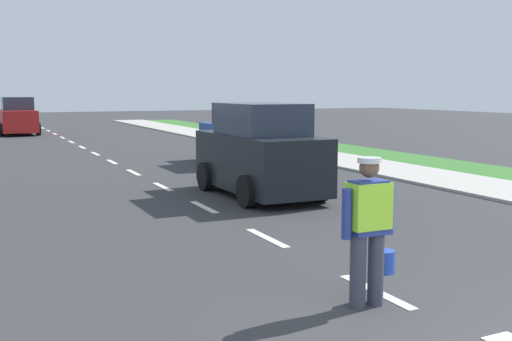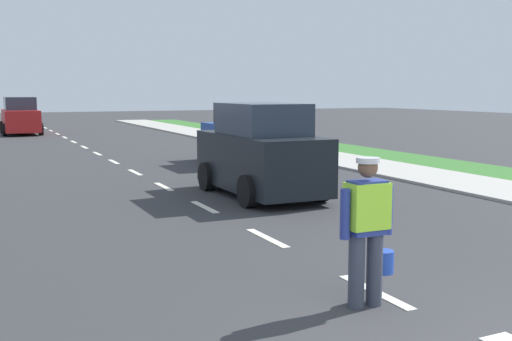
{
  "view_description": "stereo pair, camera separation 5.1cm",
  "coord_description": "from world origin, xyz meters",
  "px_view_note": "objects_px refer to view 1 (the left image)",
  "views": [
    {
      "loc": [
        -4.33,
        -3.26,
        2.39
      ],
      "look_at": [
        -0.12,
        5.88,
        1.1
      ],
      "focal_mm": 43.86,
      "sensor_mm": 36.0,
      "label": 1
    },
    {
      "loc": [
        -4.28,
        -3.28,
        2.39
      ],
      "look_at": [
        -0.12,
        5.88,
        1.1
      ],
      "focal_mm": 43.86,
      "sensor_mm": 36.0,
      "label": 2
    }
  ],
  "objects_px": {
    "car_parked_far": "(245,136)",
    "car_oncoming_third": "(18,117)",
    "car_outgoing_ahead": "(260,153)",
    "road_worker": "(369,224)"
  },
  "relations": [
    {
      "from": "car_parked_far",
      "to": "car_oncoming_third",
      "type": "bearing_deg",
      "value": 107.61
    },
    {
      "from": "car_parked_far",
      "to": "car_oncoming_third",
      "type": "xyz_separation_m",
      "value": [
        -5.7,
        17.95,
        0.02
      ]
    },
    {
      "from": "car_parked_far",
      "to": "car_oncoming_third",
      "type": "height_order",
      "value": "car_oncoming_third"
    },
    {
      "from": "car_oncoming_third",
      "to": "car_outgoing_ahead",
      "type": "bearing_deg",
      "value": -81.69
    },
    {
      "from": "car_parked_far",
      "to": "car_outgoing_ahead",
      "type": "relative_size",
      "value": 1.01
    },
    {
      "from": "road_worker",
      "to": "car_parked_far",
      "type": "relative_size",
      "value": 0.42
    },
    {
      "from": "road_worker",
      "to": "car_oncoming_third",
      "type": "relative_size",
      "value": 0.39
    },
    {
      "from": "road_worker",
      "to": "car_oncoming_third",
      "type": "height_order",
      "value": "car_oncoming_third"
    },
    {
      "from": "car_parked_far",
      "to": "car_outgoing_ahead",
      "type": "distance_m",
      "value": 6.28
    },
    {
      "from": "car_oncoming_third",
      "to": "road_worker",
      "type": "bearing_deg",
      "value": -87.29
    }
  ]
}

